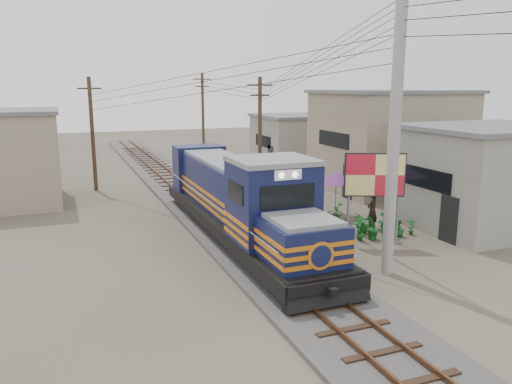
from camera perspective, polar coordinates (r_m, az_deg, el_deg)
name	(u,v)px	position (r m, az deg, el deg)	size (l,w,h in m)	color
ground	(291,282)	(17.10, 3.97, -10.21)	(120.00, 120.00, 0.00)	#473F35
ballast	(208,211)	(26.02, -5.50, -2.21)	(3.60, 70.00, 0.16)	#595651
track	(208,208)	(25.97, -5.50, -1.82)	(1.15, 70.00, 0.12)	#51331E
locomotive	(239,201)	(21.12, -1.93, -1.03)	(2.85, 15.51, 3.84)	black
utility_pole_main	(395,131)	(17.29, 15.56, 6.74)	(0.40, 0.40, 10.00)	#9E9B93
wooden_pole_mid	(260,132)	(30.59, 0.45, 6.83)	(1.60, 0.24, 7.00)	#4C3826
wooden_pole_far	(203,115)	(43.92, -6.08, 8.70)	(1.60, 0.24, 7.50)	#4C3826
wooden_pole_left	(92,132)	(32.44, -18.20, 6.54)	(1.60, 0.24, 7.00)	#4C3826
power_lines	(211,61)	(23.76, -5.17, 14.66)	(9.65, 19.00, 3.30)	black
shophouse_front	(488,176)	(25.53, 24.96, 1.66)	(7.35, 6.30, 4.70)	gray
shophouse_mid	(389,140)	(32.80, 14.94, 5.79)	(8.40, 7.35, 6.20)	gray
shophouse_back	(298,141)	(40.66, 4.77, 5.88)	(6.30, 6.30, 4.20)	gray
shophouse_left	(0,158)	(30.68, -27.19, 3.50)	(6.30, 6.30, 5.20)	gray
billboard	(375,177)	(20.82, 13.40, 1.66)	(2.32, 1.10, 3.82)	#99999E
market_umbrella	(336,177)	(25.14, 9.16, 1.66)	(2.59, 2.59, 2.27)	black
vendor	(372,210)	(23.52, 13.15, -2.05)	(0.63, 0.41, 1.73)	black
plant_nursery	(366,223)	(22.73, 12.43, -3.45)	(3.45, 3.55, 1.11)	#18561F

